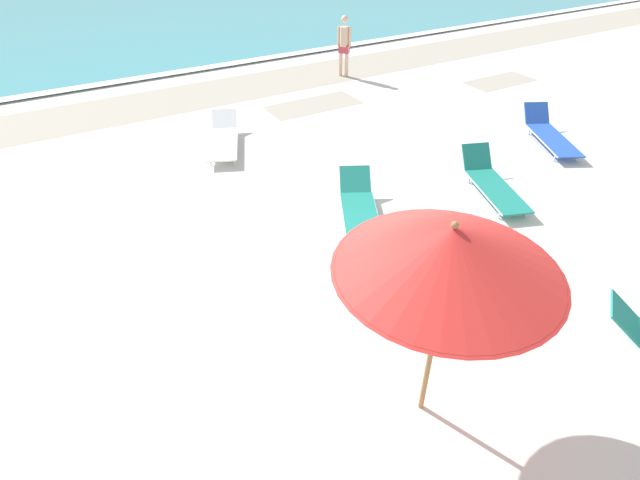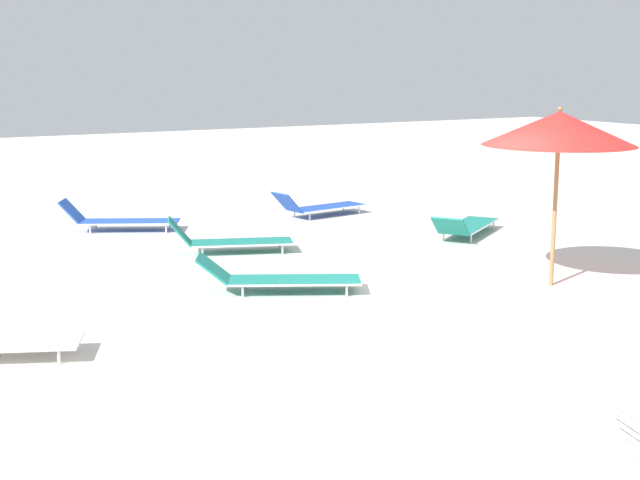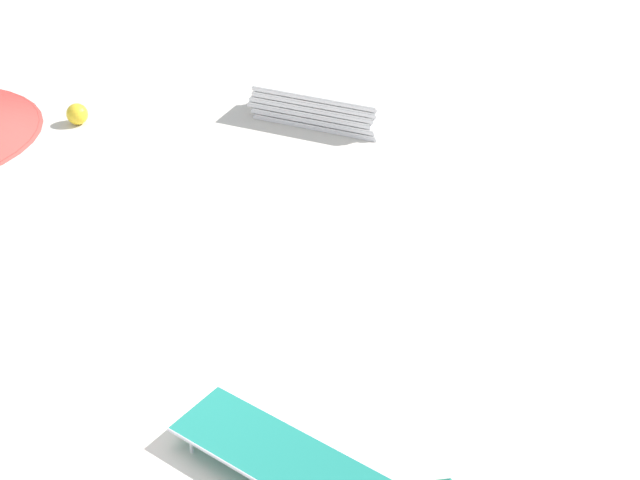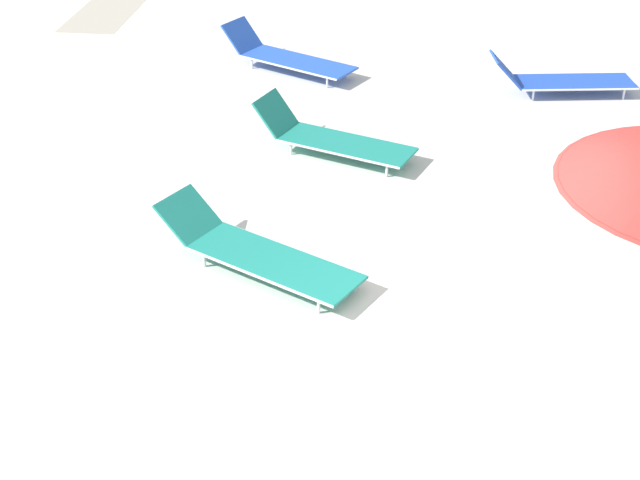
{
  "view_description": "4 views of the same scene",
  "coord_description": "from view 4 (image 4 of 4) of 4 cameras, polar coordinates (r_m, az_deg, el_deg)",
  "views": [
    {
      "loc": [
        -3.08,
        -4.41,
        4.87
      ],
      "look_at": [
        -0.15,
        0.58,
        0.73
      ],
      "focal_mm": 28.0,
      "sensor_mm": 36.0,
      "label": 1
    },
    {
      "loc": [
        -9.37,
        7.05,
        3.13
      ],
      "look_at": [
        0.2,
        1.57,
        0.92
      ],
      "focal_mm": 50.0,
      "sensor_mm": 36.0,
      "label": 2
    },
    {
      "loc": [
        5.97,
        2.41,
        5.36
      ],
      "look_at": [
        -0.67,
        1.48,
        1.0
      ],
      "focal_mm": 50.0,
      "sensor_mm": 36.0,
      "label": 3
    },
    {
      "loc": [
        -6.12,
        0.14,
        4.97
      ],
      "look_at": [
        0.36,
        0.87,
        0.97
      ],
      "focal_mm": 50.0,
      "sensor_mm": 36.0,
      "label": 4
    }
  ],
  "objects": [
    {
      "name": "sun_lounger_under_umbrella",
      "position": [
        11.24,
        0.71,
        6.56
      ],
      "size": [
        1.3,
        2.13,
        0.61
      ],
      "rotation": [
        0.0,
        0.0,
        -0.37
      ],
      "color": "#1E8475",
      "rests_on": "ground_plane"
    },
    {
      "name": "sun_lounger_beside_umbrella",
      "position": [
        13.53,
        15.08,
        9.9
      ],
      "size": [
        0.9,
        2.14,
        0.58
      ],
      "rotation": [
        0.0,
        0.0,
        0.15
      ],
      "color": "blue",
      "rests_on": "ground_plane"
    },
    {
      "name": "sun_lounger_mid_beach_solo",
      "position": [
        8.92,
        -4.12,
        -0.78
      ],
      "size": [
        1.59,
        2.27,
        0.53
      ],
      "rotation": [
        0.0,
        0.0,
        -0.49
      ],
      "color": "#1E8475",
      "rests_on": "ground_plane"
    },
    {
      "name": "sun_lounger_mid_beach_pair_a",
      "position": [
        13.99,
        -2.17,
        11.66
      ],
      "size": [
        1.55,
        2.21,
        0.6
      ],
      "rotation": [
        0.0,
        0.0,
        -0.48
      ],
      "color": "blue",
      "rests_on": "ground_plane"
    },
    {
      "name": "ground_plane",
      "position": [
        7.94,
        5.99,
        -8.17
      ],
      "size": [
        60.0,
        60.0,
        0.16
      ],
      "color": "silver"
    }
  ]
}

